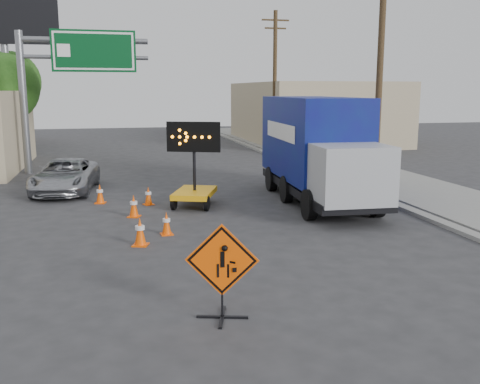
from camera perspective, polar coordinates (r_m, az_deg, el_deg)
name	(u,v)px	position (r m, az deg, el deg)	size (l,w,h in m)	color
ground	(246,295)	(10.86, 0.68, -10.97)	(100.00, 100.00, 0.00)	#2D2D30
curb_right	(312,171)	(26.90, 7.68, 2.22)	(0.40, 60.00, 0.12)	gray
sidewalk_right	(354,169)	(27.81, 12.11, 2.39)	(4.00, 60.00, 0.15)	gray
building_right_far	(313,113)	(42.72, 7.75, 8.39)	(10.00, 14.00, 4.60)	tan
highway_gantry	(66,68)	(27.81, -18.04, 12.44)	(6.18, 0.38, 6.90)	slate
billboard	(6,34)	(36.27, -23.71, 15.19)	(6.10, 0.54, 9.85)	slate
utility_pole_near	(380,73)	(22.39, 14.68, 12.14)	(1.80, 0.26, 9.00)	#4D3721
utility_pole_far	(275,80)	(35.37, 3.73, 11.85)	(1.80, 0.26, 9.00)	#4D3721
tree_left_near	(4,88)	(32.24, -23.84, 10.14)	(3.71, 3.71, 6.03)	#4D3721
tree_left_far	(10,82)	(40.30, -23.33, 10.75)	(4.10, 4.10, 6.66)	#4D3721
construction_sign	(222,269)	(9.54, -1.93, -8.23)	(1.27, 0.91, 1.75)	black
arrow_board	(195,187)	(18.86, -4.86, 0.49)	(1.92, 2.39, 2.97)	#FAAB0D
pickup_truck	(65,176)	(22.50, -18.13, 1.65)	(2.18, 4.73, 1.31)	#A6A8AD
box_truck	(317,155)	(19.60, 8.22, 3.91)	(2.91, 8.08, 3.78)	black
cone_a	(140,231)	(14.31, -10.61, -4.16)	(0.49, 0.49, 0.76)	#FF5305
cone_b	(167,223)	(15.26, -7.85, -3.32)	(0.37, 0.37, 0.66)	#FF5305
cone_c	(134,206)	(17.55, -11.27, -1.45)	(0.48, 0.48, 0.73)	#FF5305
cone_d	(100,194)	(19.96, -14.71, -0.16)	(0.44, 0.44, 0.71)	#FF5305
cone_e	(148,196)	(19.32, -9.75, -0.39)	(0.43, 0.43, 0.66)	#FF5305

